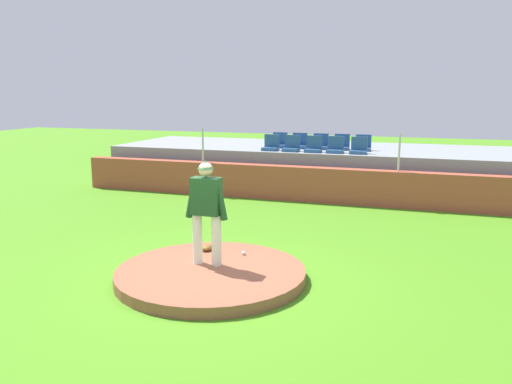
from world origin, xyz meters
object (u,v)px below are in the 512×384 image
Objects in this scene: stadium_chair_6 at (299,143)px; stadium_chair_8 at (342,145)px; stadium_chair_5 at (279,143)px; pitcher at (206,205)px; stadium_chair_3 at (335,148)px; fielding_glove at (207,247)px; stadium_chair_9 at (363,146)px; stadium_chair_0 at (271,145)px; stadium_chair_7 at (320,144)px; stadium_chair_4 at (359,148)px; stadium_chair_2 at (314,147)px; baseball at (244,253)px; stadium_chair_1 at (292,146)px.

stadium_chair_6 and stadium_chair_8 have the same top height.
stadium_chair_5 is 1.00× the size of stadium_chair_8.
pitcher reaches higher than stadium_chair_3.
fielding_glove is 0.60× the size of stadium_chair_9.
fielding_glove is at bearing 97.27° from stadium_chair_0.
pitcher reaches higher than stadium_chair_5.
stadium_chair_4 is at bearing 147.07° from stadium_chair_7.
stadium_chair_8 is at bearing -127.03° from stadium_chair_2.
stadium_chair_0 is (-0.90, 7.02, 1.24)m from fielding_glove.
stadium_chair_2 is 0.91m from stadium_chair_7.
baseball is 0.15× the size of stadium_chair_2.
stadium_chair_5 is 2.77m from stadium_chair_9.
baseball is at bearing 86.69° from stadium_chair_3.
baseball is 0.25× the size of fielding_glove.
stadium_chair_5 and stadium_chair_9 have the same top height.
stadium_chair_1 is 1.00× the size of stadium_chair_3.
stadium_chair_9 is (0.69, -0.03, 0.00)m from stadium_chair_8.
baseball is 0.15× the size of stadium_chair_7.
stadium_chair_2 is 1.00× the size of stadium_chair_5.
stadium_chair_5 is at bearing -1.42° from stadium_chair_6.
stadium_chair_6 is at bearing -1.29° from stadium_chair_7.
stadium_chair_4 is at bearing 79.02° from pitcher.
stadium_chair_2 is at bearing 88.65° from stadium_chair_7.
stadium_chair_2 is (0.16, 7.73, 0.23)m from pitcher.
stadium_chair_9 is (2.10, 0.92, 0.00)m from stadium_chair_1.
stadium_chair_5 and stadium_chair_8 have the same top height.
stadium_chair_1 and stadium_chair_9 have the same top height.
stadium_chair_5 is at bearing 98.19° from pitcher.
baseball is 8.04m from stadium_chair_7.
stadium_chair_2 and stadium_chair_8 have the same top height.
stadium_chair_4 is 1.00× the size of stadium_chair_5.
stadium_chair_9 is at bearing -156.41° from stadium_chair_1.
fielding_glove is 8.21m from stadium_chair_9.
stadium_chair_4 is at bearing -179.57° from stadium_chair_3.
stadium_chair_6 is at bearing -33.36° from stadium_chair_3.
stadium_chair_7 is (1.41, 0.88, 0.00)m from stadium_chair_0.
stadium_chair_2 is at bearing 172.60° from fielding_glove.
stadium_chair_3 is at bearing 88.06° from stadium_chair_8.
stadium_chair_3 reaches higher than baseball.
stadium_chair_9 is (0.02, 0.88, 0.00)m from stadium_chair_4.
stadium_chair_8 is (0.69, 0.03, 0.00)m from stadium_chair_7.
stadium_chair_1 is 1.17m from stadium_chair_7.
pitcher is 3.68× the size of stadium_chair_5.
fielding_glove is 7.18m from stadium_chair_0.
stadium_chair_1 is at bearing 97.86° from baseball.
stadium_chair_5 is 1.00× the size of stadium_chair_7.
fielding_glove is at bearing 114.43° from pitcher.
pitcher is 7.74m from stadium_chair_1.
stadium_chair_0 is at bearing 99.22° from pitcher.
stadium_chair_4 is 1.00× the size of stadium_chair_6.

